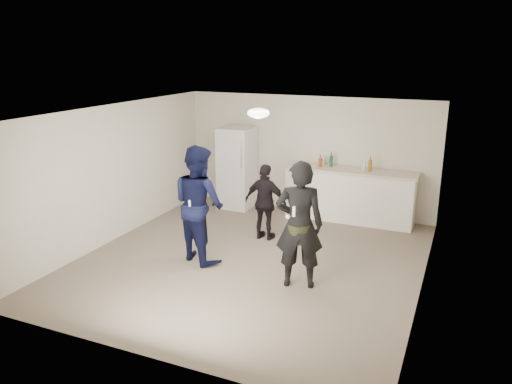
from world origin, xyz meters
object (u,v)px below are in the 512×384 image
at_px(shaker, 324,162).
at_px(man, 199,204).
at_px(fridge, 237,168).
at_px(woman, 299,225).
at_px(spectator, 266,202).
at_px(counter, 349,196).

bearing_deg(shaker, man, -112.66).
xyz_separation_m(fridge, man, (0.67, -2.88, 0.08)).
bearing_deg(woman, spectator, -69.84).
xyz_separation_m(counter, shaker, (-0.59, 0.08, 0.65)).
distance_m(counter, shaker, 0.88).
relative_size(counter, shaker, 15.29).
bearing_deg(woman, fridge, -68.07).
bearing_deg(man, spectator, -93.02).
height_order(counter, man, man).
height_order(counter, woman, woman).
relative_size(counter, fridge, 1.44).
height_order(shaker, man, man).
bearing_deg(spectator, counter, -121.41).
distance_m(man, spectator, 1.48).
height_order(man, spectator, man).
distance_m(counter, spectator, 2.04).
bearing_deg(shaker, woman, -80.02).
bearing_deg(fridge, woman, -51.47).
bearing_deg(counter, fridge, -178.41).
bearing_deg(fridge, counter, 1.59).
height_order(man, woman, man).
xyz_separation_m(shaker, man, (-1.26, -3.02, -0.19)).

